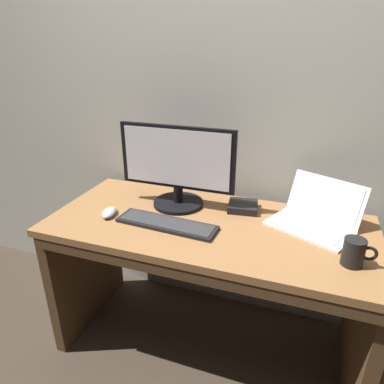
{
  "coord_description": "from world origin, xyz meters",
  "views": [
    {
      "loc": [
        0.38,
        -1.31,
        1.48
      ],
      "look_at": [
        -0.08,
        0.0,
        0.88
      ],
      "focal_mm": 32.08,
      "sensor_mm": 36.0,
      "label": 1
    }
  ],
  "objects_px": {
    "external_monitor": "(177,168)",
    "coffee_mug": "(354,252)",
    "laptop_white": "(316,216)",
    "computer_mouse": "(109,212)",
    "external_drive_box": "(243,206)",
    "wired_keyboard": "(167,224)"
  },
  "relations": [
    {
      "from": "external_monitor",
      "to": "external_drive_box",
      "type": "xyz_separation_m",
      "value": [
        0.32,
        0.06,
        -0.18
      ]
    },
    {
      "from": "external_drive_box",
      "to": "coffee_mug",
      "type": "xyz_separation_m",
      "value": [
        0.47,
        -0.31,
        0.04
      ]
    },
    {
      "from": "laptop_white",
      "to": "external_drive_box",
      "type": "distance_m",
      "value": 0.34
    },
    {
      "from": "external_monitor",
      "to": "coffee_mug",
      "type": "bearing_deg",
      "value": -17.8
    },
    {
      "from": "external_monitor",
      "to": "coffee_mug",
      "type": "distance_m",
      "value": 0.84
    },
    {
      "from": "coffee_mug",
      "to": "wired_keyboard",
      "type": "bearing_deg",
      "value": 176.71
    },
    {
      "from": "external_monitor",
      "to": "wired_keyboard",
      "type": "xyz_separation_m",
      "value": [
        0.03,
        -0.21,
        -0.19
      ]
    },
    {
      "from": "external_monitor",
      "to": "external_drive_box",
      "type": "distance_m",
      "value": 0.37
    },
    {
      "from": "computer_mouse",
      "to": "coffee_mug",
      "type": "xyz_separation_m",
      "value": [
        1.05,
        -0.04,
        0.04
      ]
    },
    {
      "from": "computer_mouse",
      "to": "external_drive_box",
      "type": "relative_size",
      "value": 0.82
    },
    {
      "from": "laptop_white",
      "to": "computer_mouse",
      "type": "relative_size",
      "value": 3.74
    },
    {
      "from": "external_monitor",
      "to": "computer_mouse",
      "type": "height_order",
      "value": "external_monitor"
    },
    {
      "from": "computer_mouse",
      "to": "external_drive_box",
      "type": "distance_m",
      "value": 0.64
    },
    {
      "from": "computer_mouse",
      "to": "external_drive_box",
      "type": "bearing_deg",
      "value": 12.41
    },
    {
      "from": "computer_mouse",
      "to": "external_drive_box",
      "type": "xyz_separation_m",
      "value": [
        0.58,
        0.27,
        0.0
      ]
    },
    {
      "from": "external_drive_box",
      "to": "coffee_mug",
      "type": "bearing_deg",
      "value": -33.66
    },
    {
      "from": "wired_keyboard",
      "to": "external_drive_box",
      "type": "bearing_deg",
      "value": 43.15
    },
    {
      "from": "laptop_white",
      "to": "wired_keyboard",
      "type": "xyz_separation_m",
      "value": [
        -0.62,
        -0.22,
        -0.04
      ]
    },
    {
      "from": "wired_keyboard",
      "to": "coffee_mug",
      "type": "xyz_separation_m",
      "value": [
        0.76,
        -0.04,
        0.04
      ]
    },
    {
      "from": "wired_keyboard",
      "to": "external_drive_box",
      "type": "relative_size",
      "value": 3.34
    },
    {
      "from": "laptop_white",
      "to": "external_drive_box",
      "type": "xyz_separation_m",
      "value": [
        -0.33,
        0.04,
        -0.03
      ]
    },
    {
      "from": "computer_mouse",
      "to": "external_drive_box",
      "type": "height_order",
      "value": "external_drive_box"
    }
  ]
}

